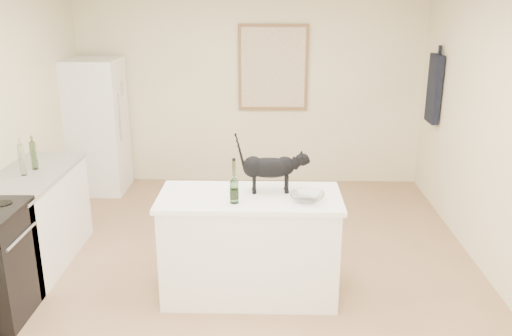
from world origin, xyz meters
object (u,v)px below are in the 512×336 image
(black_cat, at_px, (269,170))
(wine_bottle, at_px, (234,184))
(fridge, at_px, (96,126))
(glass_bowl, at_px, (307,197))

(black_cat, height_order, wine_bottle, black_cat)
(fridge, height_order, glass_bowl, fridge)
(glass_bowl, bearing_deg, wine_bottle, -174.91)
(fridge, bearing_deg, glass_bowl, -46.69)
(black_cat, bearing_deg, glass_bowl, -37.51)
(black_cat, height_order, glass_bowl, black_cat)
(fridge, distance_m, glass_bowl, 3.66)
(black_cat, bearing_deg, fridge, 128.62)
(fridge, distance_m, black_cat, 3.31)
(fridge, bearing_deg, black_cat, -48.06)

